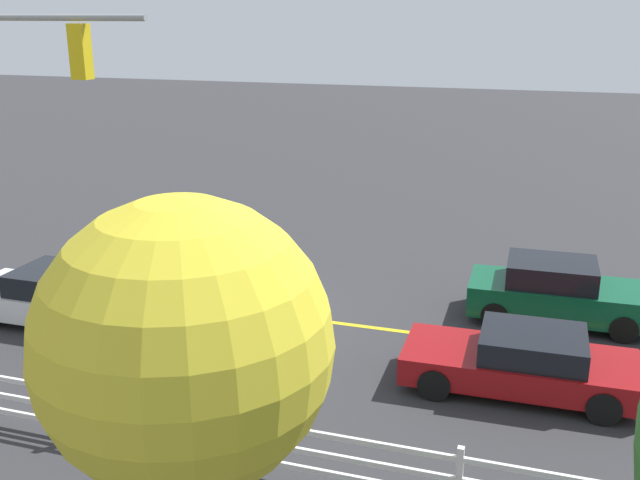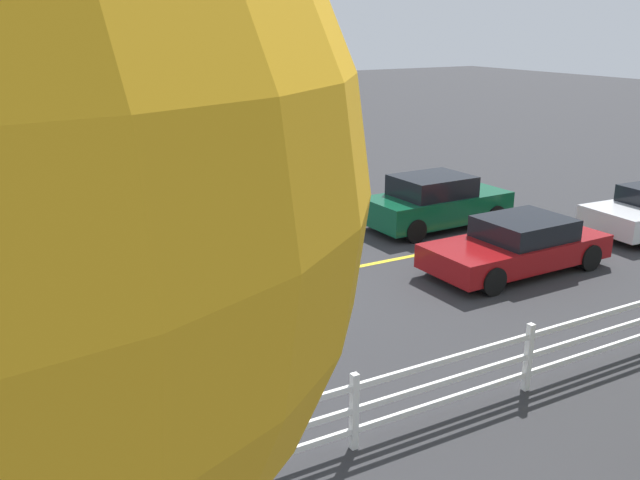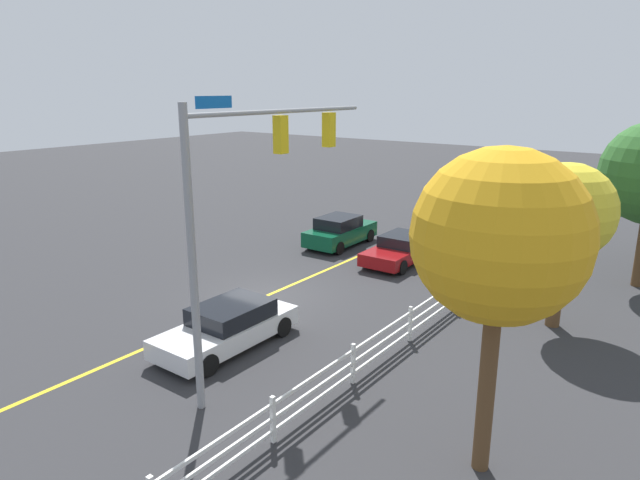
{
  "view_description": "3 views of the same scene",
  "coord_description": "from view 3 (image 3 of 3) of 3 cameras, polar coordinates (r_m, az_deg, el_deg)",
  "views": [
    {
      "loc": [
        -7.12,
        15.72,
        7.19
      ],
      "look_at": [
        -2.14,
        0.19,
        2.14
      ],
      "focal_mm": 41.09,
      "sensor_mm": 36.0,
      "label": 1
    },
    {
      "loc": [
        4.71,
        13.22,
        5.64
      ],
      "look_at": [
        -2.1,
        1.14,
        1.26
      ],
      "focal_mm": 38.79,
      "sensor_mm": 36.0,
      "label": 2
    },
    {
      "loc": [
        14.87,
        13.59,
        7.71
      ],
      "look_at": [
        -2.97,
        0.35,
        1.63
      ],
      "focal_mm": 31.24,
      "sensor_mm": 36.0,
      "label": 3
    }
  ],
  "objects": [
    {
      "name": "signal_assembly",
      "position": [
        14.3,
        -7.12,
        5.36
      ],
      "size": [
        6.93,
        0.38,
        7.54
      ],
      "color": "gray",
      "rests_on": "ground_plane"
    },
    {
      "name": "car_2",
      "position": [
        25.68,
        8.34,
        -0.9
      ],
      "size": [
        4.57,
        2.02,
        1.26
      ],
      "rotation": [
        0.0,
        0.0,
        0.02
      ],
      "color": "maroon",
      "rests_on": "ground_plane"
    },
    {
      "name": "car_0",
      "position": [
        17.51,
        -9.39,
        -8.67
      ],
      "size": [
        4.68,
        2.0,
        1.33
      ],
      "rotation": [
        0.0,
        0.0,
        0.0
      ],
      "color": "silver",
      "rests_on": "ground_plane"
    },
    {
      "name": "ground_plane",
      "position": [
        21.57,
        -5.48,
        -5.71
      ],
      "size": [
        120.0,
        120.0,
        0.0
      ],
      "primitive_type": "plane",
      "color": "#2D2D30"
    },
    {
      "name": "car_1",
      "position": [
        28.06,
        2.06,
        0.9
      ],
      "size": [
        4.26,
        2.01,
        1.52
      ],
      "rotation": [
        0.0,
        0.0,
        3.16
      ],
      "color": "#0C4C2D",
      "rests_on": "ground_plane"
    },
    {
      "name": "tree_0",
      "position": [
        10.94,
        17.95,
        0.18
      ],
      "size": [
        3.38,
        3.38,
        6.73
      ],
      "color": "brown",
      "rests_on": "ground_plane"
    },
    {
      "name": "white_rail_fence",
      "position": [
        20.59,
        13.43,
        -5.33
      ],
      "size": [
        26.1,
        0.1,
        1.15
      ],
      "color": "white",
      "rests_on": "ground_plane"
    },
    {
      "name": "lane_center_stripe",
      "position": [
        24.5,
        0.78,
        -3.03
      ],
      "size": [
        28.0,
        0.16,
        0.01
      ],
      "primitive_type": "cube",
      "color": "gold",
      "rests_on": "ground_plane"
    },
    {
      "name": "tree_2",
      "position": [
        19.36,
        23.82,
        2.56
      ],
      "size": [
        3.14,
        3.14,
        5.49
      ],
      "color": "brown",
      "rests_on": "ground_plane"
    },
    {
      "name": "car_3",
      "position": [
        30.72,
        12.88,
        1.62
      ],
      "size": [
        4.23,
        2.22,
        1.3
      ],
      "rotation": [
        0.0,
        0.0,
        -0.06
      ],
      "color": "silver",
      "rests_on": "ground_plane"
    }
  ]
}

